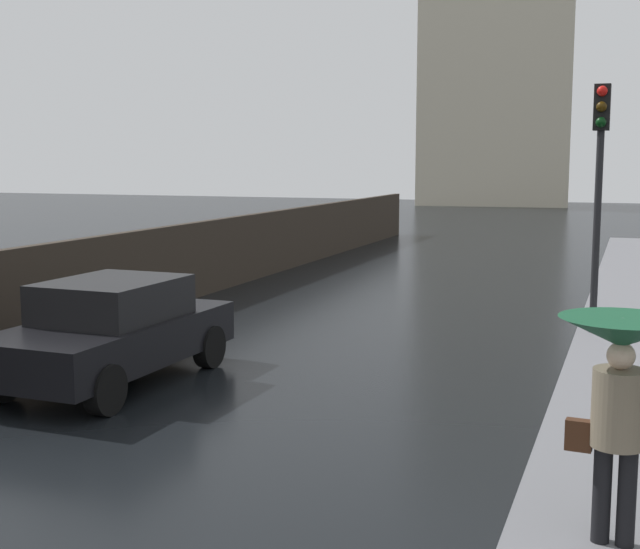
% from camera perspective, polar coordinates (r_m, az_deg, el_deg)
% --- Properties ---
extents(car_black_near_kerb, '(1.87, 3.90, 1.43)m').
position_cam_1_polar(car_black_near_kerb, '(12.00, -13.71, -3.66)').
color(car_black_near_kerb, black).
rests_on(car_black_near_kerb, ground).
extents(pedestrian_with_umbrella_near, '(0.93, 0.93, 1.76)m').
position_cam_1_polar(pedestrian_with_umbrella_near, '(6.76, 19.42, -6.14)').
color(pedestrian_with_umbrella_near, black).
rests_on(pedestrian_with_umbrella_near, sidewalk_strip).
extents(traffic_light, '(0.26, 0.39, 4.14)m').
position_cam_1_polar(traffic_light, '(14.93, 18.21, 7.19)').
color(traffic_light, black).
rests_on(traffic_light, sidewalk_strip).
extents(distant_tower, '(10.25, 7.31, 21.08)m').
position_cam_1_polar(distant_tower, '(59.90, 11.79, 14.74)').
color(distant_tower, beige).
rests_on(distant_tower, ground).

